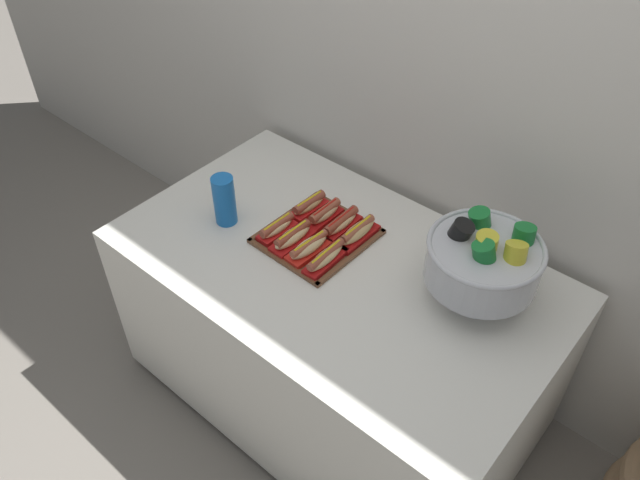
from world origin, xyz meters
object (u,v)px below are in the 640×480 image
object	(u,v)px
hot_dog_1	(293,237)
hot_dog_2	(309,247)
serving_tray	(317,237)
hot_dog_6	(341,223)
punch_bowl	(484,260)
cup_stack	(224,200)
hot_dog_4	(309,205)
hot_dog_7	(357,232)
buffet_table	(335,331)
hot_dog_5	(325,214)
hot_dog_0	(277,228)
hot_dog_3	(326,258)

from	to	relation	value
hot_dog_1	hot_dog_2	distance (m)	0.08
serving_tray	hot_dog_6	distance (m)	0.10
hot_dog_6	punch_bowl	bearing A→B (deg)	3.45
hot_dog_2	cup_stack	xyz separation A→B (m)	(-0.34, -0.06, 0.06)
hot_dog_4	hot_dog_7	size ratio (longest dim) A/B	0.86
buffet_table	punch_bowl	distance (m)	0.69
hot_dog_7	buffet_table	bearing A→B (deg)	-82.72
punch_bowl	hot_dog_5	bearing A→B (deg)	-177.15
hot_dog_0	cup_stack	size ratio (longest dim) A/B	0.82
hot_dog_1	punch_bowl	bearing A→B (deg)	17.98
buffet_table	hot_dog_3	size ratio (longest dim) A/B	8.25
hot_dog_0	hot_dog_2	distance (m)	0.15
hot_dog_0	cup_stack	xyz separation A→B (m)	(-0.19, -0.06, 0.06)
hot_dog_1	hot_dog_5	size ratio (longest dim) A/B	1.15
hot_dog_4	cup_stack	distance (m)	0.30
hot_dog_2	hot_dog_6	distance (m)	0.17
hot_dog_4	hot_dog_7	world-z (taller)	hot_dog_7
buffet_table	hot_dog_2	world-z (taller)	hot_dog_2
hot_dog_1	hot_dog_7	xyz separation A→B (m)	(0.15, 0.16, 0.00)
serving_tray	punch_bowl	size ratio (longest dim) A/B	1.05
buffet_table	hot_dog_5	bearing A→B (deg)	140.89
hot_dog_3	hot_dog_6	size ratio (longest dim) A/B	1.04
hot_dog_0	punch_bowl	xyz separation A→B (m)	(0.67, 0.19, 0.13)
buffet_table	hot_dog_4	xyz separation A→B (m)	(-0.24, 0.14, 0.39)
hot_dog_7	hot_dog_3	bearing A→B (deg)	-91.32
buffet_table	hot_dog_5	world-z (taller)	hot_dog_5
serving_tray	hot_dog_0	bearing A→B (deg)	-145.06
hot_dog_1	hot_dog_2	bearing A→B (deg)	-1.32
hot_dog_1	hot_dog_6	size ratio (longest dim) A/B	1.01
serving_tray	hot_dog_2	xyz separation A→B (m)	(0.04, -0.08, 0.03)
hot_dog_2	hot_dog_4	world-z (taller)	same
buffet_table	hot_dog_2	xyz separation A→B (m)	(-0.10, -0.03, 0.39)
serving_tray	hot_dog_4	world-z (taller)	hot_dog_4
hot_dog_3	hot_dog_7	xyz separation A→B (m)	(0.00, 0.16, 0.00)
serving_tray	punch_bowl	xyz separation A→B (m)	(0.56, 0.11, 0.15)
hot_dog_0	serving_tray	bearing A→B (deg)	34.94
hot_dog_6	hot_dog_4	bearing A→B (deg)	178.68
hot_dog_4	cup_stack	xyz separation A→B (m)	(-0.19, -0.23, 0.06)
hot_dog_5	buffet_table	bearing A→B (deg)	-39.11
hot_dog_2	hot_dog_5	size ratio (longest dim) A/B	1.14
hot_dog_6	hot_dog_7	xyz separation A→B (m)	(0.07, -0.00, 0.00)
buffet_table	hot_dog_6	world-z (taller)	hot_dog_6
hot_dog_4	punch_bowl	xyz separation A→B (m)	(0.67, 0.03, 0.12)
hot_dog_2	punch_bowl	size ratio (longest dim) A/B	0.50
hot_dog_4	punch_bowl	world-z (taller)	punch_bowl
punch_bowl	cup_stack	world-z (taller)	punch_bowl
hot_dog_0	punch_bowl	size ratio (longest dim) A/B	0.44
hot_dog_2	hot_dog_3	size ratio (longest dim) A/B	0.96
hot_dog_4	hot_dog_6	distance (m)	0.15
hot_dog_1	hot_dog_4	world-z (taller)	hot_dog_1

